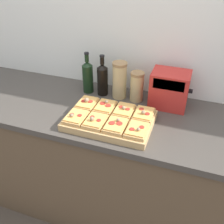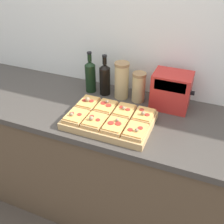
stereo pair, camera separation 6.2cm
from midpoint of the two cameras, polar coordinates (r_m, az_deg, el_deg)
name	(u,v)px [view 1 (the left image)]	position (r m, az deg, el deg)	size (l,w,h in m)	color
wall_back	(134,43)	(1.79, 3.82, 14.79)	(6.00, 0.06, 2.50)	silver
kitchen_counter	(116,165)	(1.93, -0.07, -11.47)	(2.63, 0.67, 0.92)	brown
cutting_board	(110,121)	(1.52, -1.54, -1.90)	(0.49, 0.33, 0.04)	tan
pizza_slice_back_left	(87,103)	(1.62, -6.50, 1.90)	(0.11, 0.15, 0.06)	tan
pizza_slice_back_midleft	(105,107)	(1.58, -2.57, 1.15)	(0.11, 0.15, 0.05)	tan
pizza_slice_back_midright	(124,110)	(1.55, 1.54, 0.34)	(0.11, 0.15, 0.05)	tan
pizza_slice_back_right	(144,114)	(1.52, 5.81, -0.48)	(0.11, 0.15, 0.05)	tan
pizza_slice_front_left	(76,117)	(1.51, -9.01, -1.12)	(0.11, 0.15, 0.05)	tan
pizza_slice_front_midleft	(95,121)	(1.46, -4.86, -2.01)	(0.11, 0.15, 0.05)	tan
pizza_slice_front_midright	(116,125)	(1.42, -0.42, -2.94)	(0.11, 0.15, 0.05)	tan
pizza_slice_front_right	(137,130)	(1.40, 4.20, -3.93)	(0.11, 0.15, 0.05)	tan
olive_oil_bottle	(88,76)	(1.81, -6.28, 7.75)	(0.07, 0.07, 0.29)	black
wine_bottle	(103,79)	(1.77, -3.08, 7.22)	(0.07, 0.07, 0.28)	black
grain_jar_tall	(120,80)	(1.73, 0.63, 6.92)	(0.10, 0.10, 0.25)	tan
grain_jar_short	(137,86)	(1.71, 4.39, 5.55)	(0.09, 0.09, 0.20)	tan
toaster_oven	(169,89)	(1.67, 11.36, 4.84)	(0.26, 0.17, 0.23)	red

